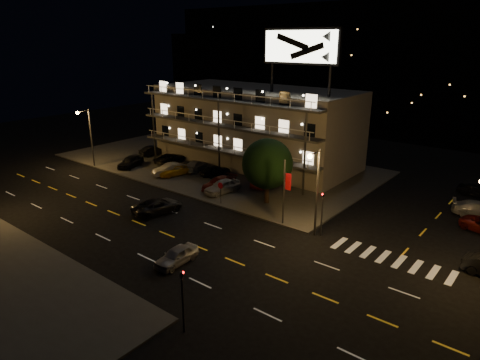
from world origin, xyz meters
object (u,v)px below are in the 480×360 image
Objects in this scene: lot_car_7 at (196,166)px; road_car_east at (177,256)px; lot_car_2 at (174,170)px; road_car_west at (157,206)px; tree at (267,165)px; lot_car_4 at (222,186)px.

road_car_east is (16.15, -18.64, -0.13)m from lot_car_7.
road_car_west is (7.75, -9.56, -0.05)m from lot_car_2.
lot_car_4 is (-5.65, -0.68, -3.38)m from tree.
lot_car_2 is at bearing 179.85° from lot_car_4.
lot_car_4 is at bearing 115.09° from road_car_east.
lot_car_2 is 3.25m from lot_car_7.
road_car_east is (1.97, -14.92, -3.63)m from tree.
tree is at bearing 147.67° from lot_car_7.
road_car_west is (-1.48, -8.34, -0.20)m from lot_car_4.
lot_car_7 is (-14.18, 3.71, -3.49)m from tree.
tree reaches higher than road_car_west.
road_car_west reaches higher than road_car_east.
road_car_east is 0.76× the size of road_car_west.
road_car_west is at bearing 144.00° from road_car_east.
lot_car_4 reaches higher than road_car_west.
tree is 1.54× the size of lot_car_4.
road_car_east is (16.84, -15.46, -0.10)m from lot_car_2.
lot_car_4 is at bearing -173.10° from tree.
lot_car_4 reaches higher than road_car_east.
lot_car_4 is 16.15m from road_car_east.
lot_car_7 reaches higher than lot_car_2.
lot_car_2 is at bearing 59.97° from lot_car_7.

